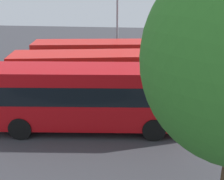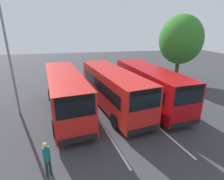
# 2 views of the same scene
# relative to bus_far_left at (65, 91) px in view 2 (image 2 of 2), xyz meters

# --- Properties ---
(ground_plane) EXTENTS (72.67, 72.67, 0.00)m
(ground_plane) POSITION_rel_bus_far_left_xyz_m (-0.52, 3.77, -1.79)
(ground_plane) COLOR #38383D
(bus_far_left) EXTENTS (10.09, 3.89, 3.22)m
(bus_far_left) POSITION_rel_bus_far_left_xyz_m (0.00, 0.00, 0.00)
(bus_far_left) COLOR red
(bus_far_left) RESTS_ON ground
(bus_center_left) EXTENTS (10.10, 4.15, 3.22)m
(bus_center_left) POSITION_rel_bus_far_left_xyz_m (-0.13, 3.78, 0.00)
(bus_center_left) COLOR red
(bus_center_left) RESTS_ON ground
(bus_center_right) EXTENTS (10.04, 3.38, 3.22)m
(bus_center_right) POSITION_rel_bus_far_left_xyz_m (-0.31, 7.06, 0.00)
(bus_center_right) COLOR #B70C11
(bus_center_right) RESTS_ON ground
(pedestrian) EXTENTS (0.43, 0.43, 1.76)m
(pedestrian) POSITION_rel_bus_far_left_xyz_m (6.46, -0.64, -0.74)
(pedestrian) COLOR #232833
(pedestrian) RESTS_ON ground
(street_lamp) EXTENTS (0.21, 2.81, 8.76)m
(street_lamp) POSITION_rel_bus_far_left_xyz_m (-0.59, -3.44, 3.24)
(street_lamp) COLOR gray
(street_lamp) RESTS_ON ground
(depot_tree) EXTENTS (5.28, 4.75, 7.95)m
(depot_tree) POSITION_rel_bus_far_left_xyz_m (-5.59, 12.96, 3.38)
(depot_tree) COLOR #4C3823
(depot_tree) RESTS_ON ground
(lane_stripe_outer_left) EXTENTS (15.05, 2.42, 0.01)m
(lane_stripe_outer_left) POSITION_rel_bus_far_left_xyz_m (-0.52, 2.00, -1.78)
(lane_stripe_outer_left) COLOR silver
(lane_stripe_outer_left) RESTS_ON ground
(lane_stripe_inner_left) EXTENTS (15.05, 2.42, 0.01)m
(lane_stripe_inner_left) POSITION_rel_bus_far_left_xyz_m (-0.52, 5.54, -1.78)
(lane_stripe_inner_left) COLOR silver
(lane_stripe_inner_left) RESTS_ON ground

